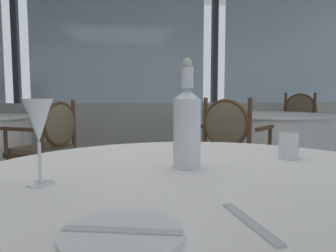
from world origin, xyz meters
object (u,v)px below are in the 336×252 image
object	(u,v)px
water_tumbler	(288,146)
dining_chair_0_0	(297,123)
dining_chair_0_1	(232,142)
water_bottle	(187,125)
wine_glass	(38,123)
dining_chair_1_0	(49,142)
side_plate	(122,234)

from	to	relation	value
water_tumbler	dining_chair_0_0	xyz separation A→B (m)	(1.91, 3.24, -0.22)
water_tumbler	dining_chair_0_1	xyz separation A→B (m)	(0.39, 1.65, -0.24)
water_bottle	dining_chair_0_1	distance (m)	1.92
wine_glass	dining_chair_1_0	xyz separation A→B (m)	(-0.46, 2.21, -0.36)
water_tumbler	dining_chair_0_1	size ratio (longest dim) A/B	0.09
dining_chair_1_0	water_bottle	bearing A→B (deg)	143.45
water_bottle	side_plate	bearing A→B (deg)	-113.04
water_bottle	dining_chair_0_1	xyz separation A→B (m)	(0.75, 1.74, -0.32)
side_plate	wine_glass	xyz separation A→B (m)	(-0.19, 0.32, 0.14)
water_bottle	dining_chair_0_0	world-z (taller)	water_bottle
water_bottle	dining_chair_0_0	xyz separation A→B (m)	(2.28, 3.32, -0.30)
side_plate	dining_chair_0_0	distance (m)	4.51
side_plate	dining_chair_1_0	bearing A→B (deg)	104.45
dining_chair_1_0	dining_chair_0_1	bearing A→B (deg)	-160.77
wine_glass	water_tumbler	bearing A→B (deg)	15.71
dining_chair_0_0	dining_chair_0_1	size ratio (longest dim) A/B	1.06
water_tumbler	dining_chair_0_1	distance (m)	1.72
water_tumbler	dining_chair_0_0	distance (m)	3.77
side_plate	dining_chair_1_0	world-z (taller)	dining_chair_1_0
water_tumbler	dining_chair_1_0	size ratio (longest dim) A/B	0.10
dining_chair_0_0	side_plate	bearing A→B (deg)	10.62
side_plate	dining_chair_0_0	world-z (taller)	dining_chair_0_0
wine_glass	water_tumbler	distance (m)	0.78
water_bottle	dining_chair_0_0	size ratio (longest dim) A/B	0.32
dining_chair_0_0	dining_chair_1_0	world-z (taller)	dining_chair_0_0
dining_chair_0_1	dining_chair_1_0	xyz separation A→B (m)	(-1.60, 0.34, -0.01)
side_plate	wine_glass	distance (m)	0.40
side_plate	wine_glass	bearing A→B (deg)	121.15
dining_chair_0_1	dining_chair_0_0	bearing A→B (deg)	0.00
wine_glass	dining_chair_0_0	bearing A→B (deg)	52.36
water_bottle	dining_chair_1_0	world-z (taller)	water_bottle
side_plate	wine_glass	world-z (taller)	wine_glass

